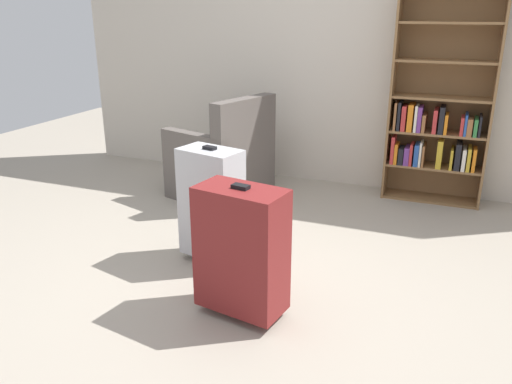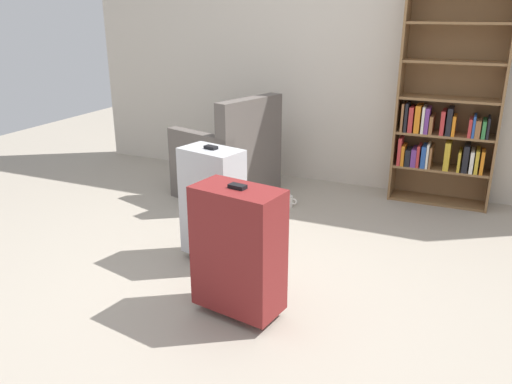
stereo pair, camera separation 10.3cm
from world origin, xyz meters
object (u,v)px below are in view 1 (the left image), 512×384
bookshelf (439,110)px  suitcase_dark_red (241,249)px  suitcase_silver (211,203)px  armchair (223,162)px  mug (283,201)px

bookshelf → suitcase_dark_red: size_ratio=2.35×
suitcase_dark_red → suitcase_silver: size_ratio=0.96×
armchair → suitcase_dark_red: 1.90m
mug → suitcase_silver: size_ratio=0.15×
suitcase_dark_red → suitcase_silver: bearing=129.8°
bookshelf → suitcase_silver: bearing=-125.2°
armchair → suitcase_dark_red: size_ratio=1.20×
mug → suitcase_dark_red: size_ratio=0.16×
suitcase_dark_red → suitcase_silver: suitcase_silver is taller
bookshelf → mug: (-1.14, -0.66, -0.74)m
bookshelf → mug: size_ratio=14.70×
bookshelf → armchair: bookshelf is taller
suitcase_dark_red → armchair: bearing=118.1°
armchair → mug: bearing=-4.3°
bookshelf → suitcase_silver: size_ratio=2.25×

